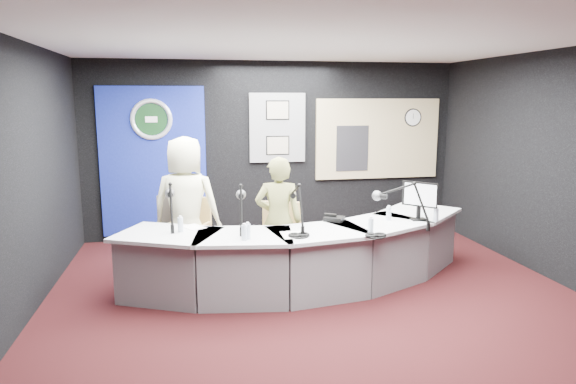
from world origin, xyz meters
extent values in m
plane|color=black|center=(0.00, 0.00, 0.00)|extent=(6.00, 6.00, 0.00)
cube|color=silver|center=(0.00, 0.00, 2.80)|extent=(6.00, 6.00, 0.02)
cube|color=black|center=(0.00, 3.00, 1.40)|extent=(6.00, 0.02, 2.80)
cube|color=black|center=(0.00, -3.00, 1.40)|extent=(6.00, 0.02, 2.80)
cube|color=black|center=(-3.00, 0.00, 1.40)|extent=(0.02, 6.00, 2.80)
cube|color=black|center=(3.00, 0.00, 1.40)|extent=(0.02, 6.00, 2.80)
cube|color=navy|center=(-1.90, 2.97, 1.25)|extent=(1.60, 0.05, 2.30)
torus|color=silver|center=(-1.90, 2.93, 1.90)|extent=(0.63, 0.07, 0.63)
cylinder|color=black|center=(-1.90, 2.94, 1.90)|extent=(0.48, 0.01, 0.48)
cube|color=slate|center=(0.05, 2.97, 1.75)|extent=(0.90, 0.04, 1.10)
cube|color=gray|center=(0.05, 2.94, 2.03)|extent=(0.34, 0.02, 0.27)
cube|color=gray|center=(0.05, 2.94, 1.47)|extent=(0.34, 0.02, 0.27)
cube|color=tan|center=(1.75, 2.97, 1.55)|extent=(2.12, 0.06, 1.32)
cube|color=beige|center=(1.75, 2.96, 1.55)|extent=(2.00, 0.02, 1.20)
cube|color=black|center=(1.30, 2.94, 1.40)|extent=(0.55, 0.02, 0.75)
cylinder|color=white|center=(2.35, 2.94, 1.90)|extent=(0.28, 0.01, 0.28)
cube|color=#6D655C|center=(-1.54, 1.50, 0.62)|extent=(0.49, 0.30, 0.70)
imported|color=beige|center=(-1.42, 1.27, 0.88)|extent=(0.98, 0.77, 1.76)
imported|color=olive|center=(-0.33, 0.72, 0.77)|extent=(0.63, 0.49, 1.54)
cube|color=black|center=(1.36, 0.51, 1.07)|extent=(0.34, 0.36, 0.32)
cube|color=black|center=(0.34, 0.66, 0.78)|extent=(0.28, 0.27, 0.06)
torus|color=black|center=(0.58, -0.13, 0.77)|extent=(0.23, 0.23, 0.04)
torus|color=black|center=(-0.23, 0.04, 0.77)|extent=(0.23, 0.23, 0.04)
cube|color=white|center=(-1.34, 0.67, 0.75)|extent=(0.30, 0.33, 0.00)
cube|color=white|center=(-0.29, 0.11, 0.75)|extent=(0.22, 0.32, 0.00)
camera|label=1|loc=(-1.36, -5.17, 2.20)|focal=32.00mm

